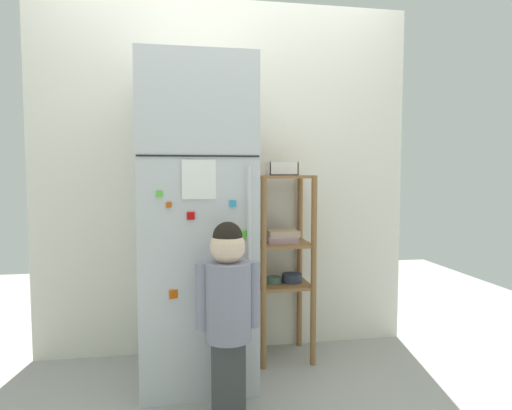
% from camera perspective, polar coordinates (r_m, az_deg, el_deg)
% --- Properties ---
extents(ground_plane, '(6.00, 6.00, 0.00)m').
position_cam_1_polar(ground_plane, '(2.83, -2.76, -20.68)').
color(ground_plane, '#999993').
extents(kitchen_wall_back, '(2.48, 0.03, 2.31)m').
position_cam_1_polar(kitchen_wall_back, '(2.96, -3.78, 3.46)').
color(kitchen_wall_back, silver).
rests_on(kitchen_wall_back, ground).
extents(refrigerator, '(0.62, 0.71, 1.81)m').
position_cam_1_polar(refrigerator, '(2.59, -7.61, -2.20)').
color(refrigerator, silver).
rests_on(refrigerator, ground).
extents(child_standing, '(0.31, 0.23, 0.96)m').
position_cam_1_polar(child_standing, '(2.17, -3.64, -12.14)').
color(child_standing, '#3E4041').
rests_on(child_standing, ground).
extents(pantry_shelf_unit, '(0.35, 0.35, 1.17)m').
position_cam_1_polar(pantry_shelf_unit, '(2.85, 3.48, -5.89)').
color(pantry_shelf_unit, olive).
rests_on(pantry_shelf_unit, ground).
extents(fruit_bin, '(0.18, 0.15, 0.08)m').
position_cam_1_polar(fruit_bin, '(2.83, 3.39, 4.59)').
color(fruit_bin, white).
rests_on(fruit_bin, pantry_shelf_unit).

